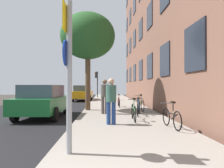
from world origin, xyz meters
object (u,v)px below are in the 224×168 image
object	(u,v)px
sign_post	(68,64)
bicycle_0	(171,118)
bicycle_3	(140,104)
pedestrian_2	(112,90)
bicycle_1	(134,112)
bicycle_4	(119,102)
pedestrian_0	(111,98)
bicycle_2	(139,108)
tree_near	(88,37)
traffic_light	(97,79)
car_0	(43,101)
car_1	(83,93)
pedestrian_1	(105,94)

from	to	relation	value
sign_post	bicycle_0	world-z (taller)	sign_post
bicycle_3	pedestrian_2	bearing A→B (deg)	98.08
bicycle_1	bicycle_4	size ratio (longest dim) A/B	1.05
bicycle_3	pedestrian_0	bearing A→B (deg)	-113.84
bicycle_2	bicycle_4	distance (m)	4.22
tree_near	pedestrian_2	world-z (taller)	tree_near
bicycle_3	traffic_light	bearing A→B (deg)	101.58
car_0	bicycle_3	bearing A→B (deg)	17.40
sign_post	bicycle_0	distance (m)	4.34
sign_post	traffic_light	distance (m)	22.75
traffic_light	car_1	bearing A→B (deg)	-103.68
bicycle_0	pedestrian_0	bearing A→B (deg)	159.65
tree_near	pedestrian_0	distance (m)	6.02
bicycle_3	car_0	xyz separation A→B (m)	(-5.18, -1.62, 0.34)
sign_post	bicycle_3	world-z (taller)	sign_post
traffic_light	car_1	xyz separation A→B (m)	(-1.29, -5.31, -1.58)
tree_near	pedestrian_1	bearing A→B (deg)	-59.84
tree_near	pedestrian_2	distance (m)	9.50
bicycle_1	traffic_light	bearing A→B (deg)	96.80
bicycle_1	bicycle_0	bearing A→B (deg)	-56.12
bicycle_0	car_0	bearing A→B (deg)	147.72
pedestrian_1	car_1	xyz separation A→B (m)	(-2.29, 11.08, -0.30)
tree_near	bicycle_4	world-z (taller)	tree_near
bicycle_1	bicycle_4	distance (m)	5.76
traffic_light	sign_post	bearing A→B (deg)	-89.56
bicycle_4	car_1	bearing A→B (deg)	113.76
bicycle_2	car_1	bearing A→B (deg)	108.89
tree_near	bicycle_4	xyz separation A→B (m)	(2.02, 1.85, -4.12)
bicycle_4	pedestrian_1	bearing A→B (deg)	-105.56
bicycle_3	bicycle_1	bearing A→B (deg)	-104.69
traffic_light	bicycle_0	xyz separation A→B (m)	(3.30, -20.16, -1.94)
sign_post	pedestrian_2	size ratio (longest dim) A/B	1.90
bicycle_2	pedestrian_0	xyz separation A→B (m)	(-1.46, -2.44, 0.65)
bicycle_2	car_0	size ratio (longest dim) A/B	0.37
tree_near	bicycle_1	bearing A→B (deg)	-60.21
sign_post	car_0	size ratio (longest dim) A/B	0.78
traffic_light	bicycle_0	distance (m)	20.52
bicycle_1	bicycle_4	world-z (taller)	bicycle_1
pedestrian_1	bicycle_0	bearing A→B (deg)	-58.58
pedestrian_1	pedestrian_2	size ratio (longest dim) A/B	1.03
bicycle_3	pedestrian_1	world-z (taller)	pedestrian_1
bicycle_3	pedestrian_0	world-z (taller)	pedestrian_0
sign_post	pedestrian_1	bearing A→B (deg)	82.67
bicycle_2	pedestrian_1	size ratio (longest dim) A/B	0.88
bicycle_0	pedestrian_0	size ratio (longest dim) A/B	0.92
traffic_light	tree_near	distance (m)	14.80
traffic_light	pedestrian_1	xyz separation A→B (m)	(0.99, -16.39, -1.28)
bicycle_2	pedestrian_0	size ratio (longest dim) A/B	0.91
bicycle_1	car_0	distance (m)	4.65
bicycle_0	pedestrian_2	xyz separation A→B (m)	(-1.50, 14.18, 0.63)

